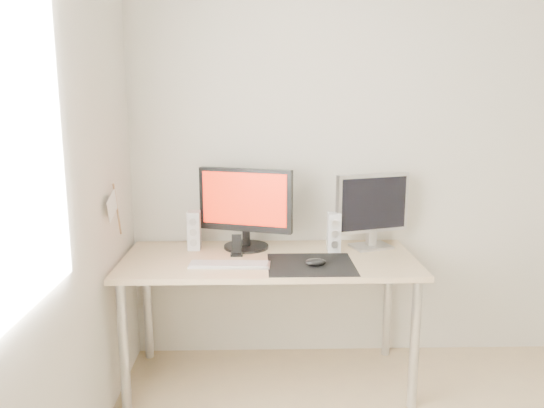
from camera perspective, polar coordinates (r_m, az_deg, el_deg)
name	(u,v)px	position (r m, az deg, el deg)	size (l,w,h in m)	color
wall_back	(422,155)	(3.32, 15.84, 5.07)	(3.50, 3.50, 0.00)	beige
mousepad	(311,264)	(2.80, 4.21, -6.50)	(0.45, 0.40, 0.00)	black
mouse	(315,262)	(2.77, 4.69, -6.27)	(0.11, 0.06, 0.04)	black
desk	(269,271)	(2.94, -0.33, -7.21)	(1.60, 0.70, 0.73)	#D1B587
main_monitor	(245,205)	(3.03, -2.88, -0.16)	(0.54, 0.33, 0.47)	black
second_monitor	(372,207)	(3.10, 10.75, -0.34)	(0.44, 0.22, 0.43)	silver
speaker_left	(194,231)	(3.07, -8.38, -2.85)	(0.07, 0.09, 0.22)	white
speaker_right	(334,232)	(3.02, 6.66, -3.04)	(0.07, 0.09, 0.22)	silver
keyboard	(230,264)	(2.78, -4.58, -6.50)	(0.43, 0.14, 0.02)	silver
phone_dock	(237,249)	(2.95, -3.82, -4.87)	(0.07, 0.06, 0.12)	black
pennant	(114,206)	(2.80, -16.65, -0.26)	(0.01, 0.23, 0.29)	#A57F54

